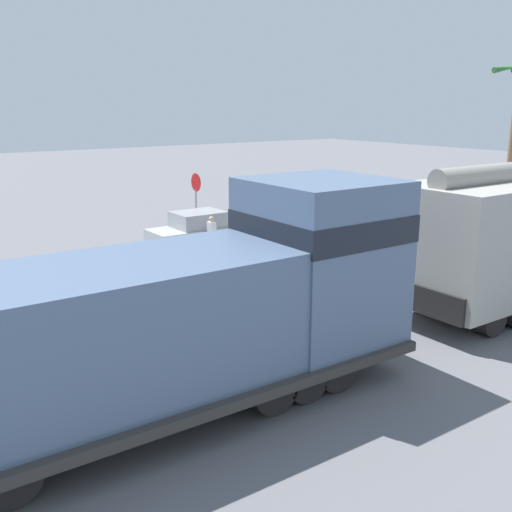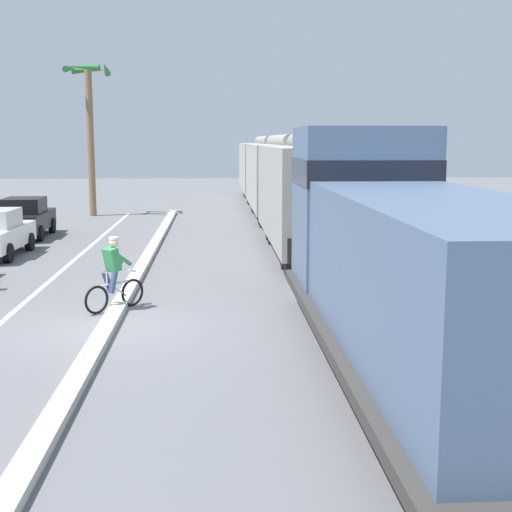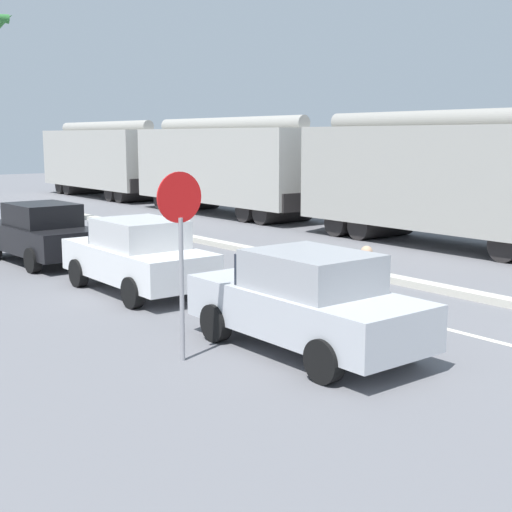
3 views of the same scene
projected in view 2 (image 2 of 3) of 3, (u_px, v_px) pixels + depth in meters
ground_plane at (108, 329)px, 14.97m from camera, size 120.00×120.00×0.00m
median_curb at (138, 273)px, 20.87m from camera, size 0.36×36.00×0.16m
lane_stripe at (55, 276)px, 20.75m from camera, size 0.14×36.00×0.01m
locomotive at (402, 264)px, 12.38m from camera, size 3.10×11.61×4.20m
hopper_car_lead at (310, 195)px, 24.31m from camera, size 2.90×10.60×4.18m
hopper_car_middle at (280, 177)px, 35.74m from camera, size 2.90×10.60×4.18m
hopper_car_trailing at (264, 168)px, 47.17m from camera, size 2.90×10.60×4.18m
parked_car_black at (25, 217)px, 28.89m from camera, size 1.96×4.26×1.62m
cyclist at (114, 276)px, 16.48m from camera, size 1.22×1.28×1.71m
palm_tree_near at (89, 112)px, 36.44m from camera, size 2.24×2.33×7.80m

